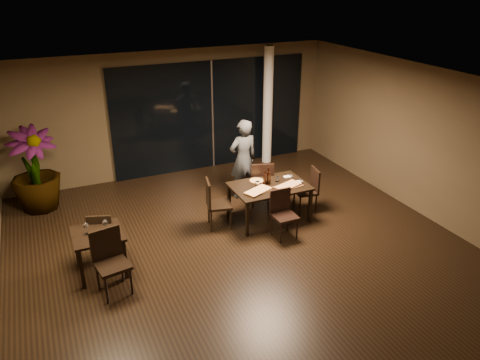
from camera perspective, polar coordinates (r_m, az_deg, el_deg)
name	(u,v)px	position (r m, az deg, el deg)	size (l,w,h in m)	color
ground	(240,249)	(8.61, 0.00, -8.38)	(8.00, 8.00, 0.00)	black
wall_back	(172,113)	(11.52, -8.32, 8.09)	(8.00, 0.10, 3.00)	#493B27
wall_front	(410,323)	(5.02, 20.02, -16.11)	(8.00, 0.10, 3.00)	#493B27
wall_right	(423,141)	(10.15, 21.45, 4.45)	(0.10, 8.00, 3.00)	#493B27
ceiling	(240,84)	(7.44, 0.00, 11.65)	(8.00, 8.00, 0.04)	silver
window_panel	(212,115)	(11.78, -3.44, 7.89)	(5.00, 0.06, 2.70)	black
column	(268,106)	(12.01, 3.40, 8.96)	(0.24, 0.24, 3.00)	white
main_table	(270,189)	(9.30, 3.62, -1.08)	(1.50, 1.00, 0.75)	black
side_table	(98,240)	(8.02, -16.89, -6.97)	(0.80, 0.80, 0.75)	black
chair_main_far	(261,182)	(9.87, 2.64, -0.21)	(0.60, 0.60, 1.02)	black
chair_main_near	(283,211)	(8.82, 5.22, -3.77)	(0.43, 0.43, 0.92)	black
chair_main_left	(215,201)	(9.06, -3.10, -2.62)	(0.55, 0.55, 1.00)	black
chair_main_right	(310,188)	(9.82, 8.47, -0.92)	(0.50, 0.50, 0.93)	black
chair_side_far	(102,233)	(8.44, -16.48, -6.25)	(0.53, 0.53, 0.90)	black
chair_side_near	(110,258)	(7.58, -15.57, -9.15)	(0.56, 0.56, 1.04)	black
diner	(243,159)	(10.17, 0.39, 2.54)	(0.60, 0.40, 1.78)	#323537
potted_plant	(35,170)	(10.52, -23.77, 1.12)	(0.96, 0.96, 1.77)	#1A4B19
pizza_board_left	(258,192)	(8.98, 2.22, -1.42)	(0.54, 0.27, 0.01)	#422B15
pizza_board_right	(288,186)	(9.24, 5.89, -0.79)	(0.59, 0.29, 0.01)	#412615
oblong_pizza_left	(258,191)	(8.98, 2.22, -1.33)	(0.52, 0.24, 0.02)	maroon
oblong_pizza_right	(288,186)	(9.23, 5.89, -0.69)	(0.52, 0.24, 0.02)	#670A09
round_pizza	(257,181)	(9.44, 2.03, -0.10)	(0.27, 0.27, 0.01)	#A71912
bottle_a	(265,178)	(9.22, 3.05, 0.26)	(0.07, 0.07, 0.31)	black
bottle_b	(269,178)	(9.26, 3.59, 0.20)	(0.06, 0.06, 0.26)	black
bottle_c	(268,176)	(9.28, 3.48, 0.53)	(0.08, 0.08, 0.34)	black
tumbler_left	(258,184)	(9.21, 2.15, -0.46)	(0.08, 0.08, 0.10)	white
tumbler_right	(277,179)	(9.44, 4.58, 0.11)	(0.08, 0.08, 0.10)	white
napkin_near	(298,182)	(9.47, 7.08, -0.21)	(0.18, 0.10, 0.01)	silver
napkin_far	(288,177)	(9.68, 5.87, 0.42)	(0.18, 0.10, 0.01)	white
wine_glass_a	(86,229)	(7.94, -18.22, -5.67)	(0.08, 0.08, 0.19)	white
wine_glass_b	(105,226)	(7.92, -16.08, -5.40)	(0.09, 0.09, 0.20)	white
side_napkin	(101,238)	(7.78, -16.55, -6.80)	(0.18, 0.11, 0.01)	white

